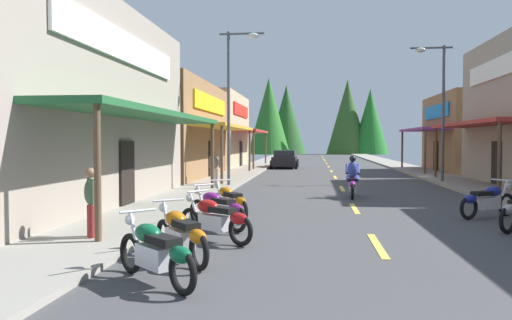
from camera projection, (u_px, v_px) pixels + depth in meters
name	position (u px, v px, depth m)	size (l,w,h in m)	color
ground	(332.00, 173.00, 33.91)	(9.33, 95.84, 0.10)	#424244
sidewalk_left	(247.00, 170.00, 34.58)	(2.43, 95.84, 0.12)	gray
sidewalk_right	(420.00, 172.00, 33.24)	(2.43, 95.84, 0.12)	gray
centerline_dashes	(330.00, 169.00, 37.18)	(0.16, 70.30, 0.01)	#E0C64C
storefront_left_nearest	(34.00, 106.00, 15.74)	(7.87, 12.88, 6.40)	gray
storefront_left_middle	(146.00, 131.00, 28.63)	(9.48, 11.72, 5.40)	olive
storefront_left_far	(203.00, 131.00, 40.34)	(8.02, 10.62, 5.87)	tan
storefront_right_far	(485.00, 133.00, 33.41)	(8.15, 9.12, 5.27)	olive
streetlamp_left	(235.00, 88.00, 22.23)	(2.02, 0.30, 6.99)	#474C51
streetlamp_right	(438.00, 95.00, 24.35)	(2.02, 0.30, 6.78)	#474C51
motorcycle_parked_right_4	(487.00, 200.00, 13.52)	(1.85, 1.26, 1.04)	black
motorcycle_parked_left_0	(156.00, 251.00, 7.24)	(1.65, 1.52, 1.04)	black
motorcycle_parked_left_1	(181.00, 234.00, 8.59)	(1.42, 1.73, 1.04)	black
motorcycle_parked_left_2	(215.00, 218.00, 10.32)	(1.81, 1.30, 1.04)	black
motorcycle_parked_left_3	(217.00, 208.00, 11.84)	(1.69, 1.47, 1.04)	black
motorcycle_parked_left_4	(229.00, 201.00, 13.23)	(1.31, 1.81, 1.04)	black
rider_cruising_lead	(352.00, 180.00, 18.45)	(0.60, 2.14, 1.57)	black
pedestrian_by_shop	(215.00, 166.00, 23.08)	(0.47, 0.43, 1.62)	#B2A599
pedestrian_browsing	(91.00, 200.00, 10.17)	(0.41, 0.50, 1.55)	maroon
parked_car_curbside	(285.00, 159.00, 38.83)	(2.06, 4.30, 1.40)	black
treeline_backdrop	(310.00, 119.00, 82.68)	(22.96, 10.93, 12.54)	#276923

